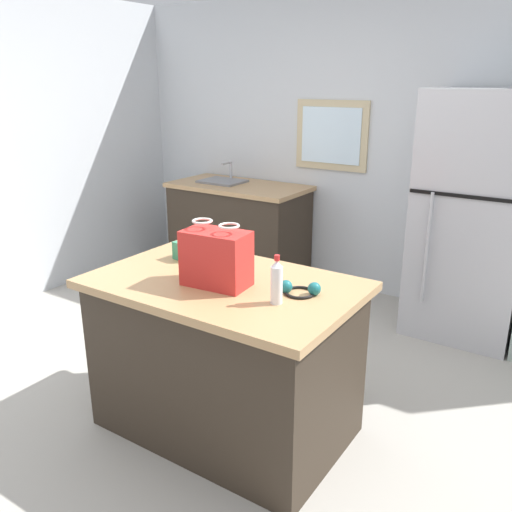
{
  "coord_description": "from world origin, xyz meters",
  "views": [
    {
      "loc": [
        1.55,
        -2.13,
        1.85
      ],
      "look_at": [
        0.02,
        0.2,
        0.92
      ],
      "focal_mm": 37.45,
      "sensor_mm": 36.0,
      "label": 1
    }
  ],
  "objects": [
    {
      "name": "ground",
      "position": [
        0.0,
        0.0,
        0.0
      ],
      "size": [
        6.24,
        6.24,
        0.0
      ],
      "primitive_type": "plane",
      "color": "#ADA89E"
    },
    {
      "name": "back_wall",
      "position": [
        -0.01,
        2.28,
        1.28
      ],
      "size": [
        5.2,
        0.13,
        2.55
      ],
      "color": "silver",
      "rests_on": "ground"
    },
    {
      "name": "kitchen_island",
      "position": [
        0.02,
        -0.1,
        0.44
      ],
      "size": [
        1.36,
        0.87,
        0.87
      ],
      "color": "#33281E",
      "rests_on": "ground"
    },
    {
      "name": "refrigerator",
      "position": [
        0.8,
        1.86,
        0.89
      ],
      "size": [
        0.76,
        0.71,
        1.79
      ],
      "color": "#B7B7BC",
      "rests_on": "ground"
    },
    {
      "name": "sink_counter",
      "position": [
        -1.29,
        1.89,
        0.47
      ],
      "size": [
        1.29,
        0.66,
        1.1
      ],
      "color": "#33281E",
      "rests_on": "ground"
    },
    {
      "name": "shopping_bag",
      "position": [
        0.03,
        -0.17,
        1.01
      ],
      "size": [
        0.34,
        0.22,
        0.32
      ],
      "color": "red",
      "rests_on": "kitchen_island"
    },
    {
      "name": "small_box",
      "position": [
        -0.37,
        0.06,
        0.92
      ],
      "size": [
        0.12,
        0.12,
        0.1
      ],
      "primitive_type": "cube",
      "rotation": [
        0.0,
        0.0,
        -0.13
      ],
      "color": "#388E66",
      "rests_on": "kitchen_island"
    },
    {
      "name": "bottle",
      "position": [
        0.39,
        -0.2,
        0.97
      ],
      "size": [
        0.06,
        0.06,
        0.23
      ],
      "color": "white",
      "rests_on": "kitchen_island"
    },
    {
      "name": "ear_defenders",
      "position": [
        0.43,
        -0.04,
        0.89
      ],
      "size": [
        0.19,
        0.19,
        0.06
      ],
      "color": "black",
      "rests_on": "kitchen_island"
    }
  ]
}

